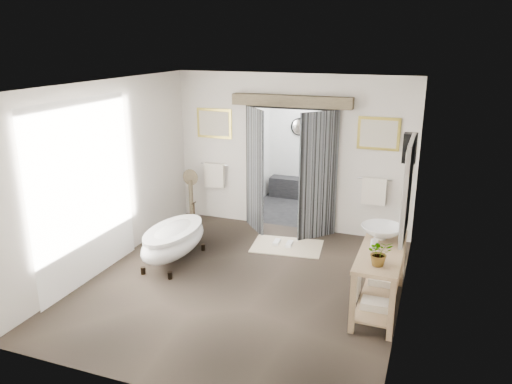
% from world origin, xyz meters
% --- Properties ---
extents(ground_plane, '(5.00, 5.00, 0.00)m').
position_xyz_m(ground_plane, '(0.00, 0.00, 0.00)').
color(ground_plane, '#463A2E').
extents(room_shell, '(4.52, 5.02, 2.91)m').
position_xyz_m(room_shell, '(-0.04, -0.13, 1.86)').
color(room_shell, beige).
rests_on(room_shell, ground_plane).
extents(shower_room, '(2.22, 2.01, 2.51)m').
position_xyz_m(shower_room, '(0.00, 3.99, 0.91)').
color(shower_room, '#28282B').
rests_on(shower_room, ground_plane).
extents(back_wall_dressing, '(3.82, 0.71, 2.52)m').
position_xyz_m(back_wall_dressing, '(0.00, 2.32, 1.56)').
color(back_wall_dressing, black).
rests_on(back_wall_dressing, ground_plane).
extents(clawfoot_tub, '(0.72, 1.61, 0.78)m').
position_xyz_m(clawfoot_tub, '(-1.31, 0.33, 0.38)').
color(clawfoot_tub, black).
rests_on(clawfoot_tub, ground_plane).
extents(vanity, '(0.57, 1.60, 0.85)m').
position_xyz_m(vanity, '(1.95, 0.00, 0.51)').
color(vanity, tan).
rests_on(vanity, ground_plane).
extents(pedestal_mirror, '(0.32, 0.21, 1.08)m').
position_xyz_m(pedestal_mirror, '(-1.89, 2.06, 0.46)').
color(pedestal_mirror, brown).
rests_on(pedestal_mirror, ground_plane).
extents(rug, '(1.29, 0.94, 0.01)m').
position_xyz_m(rug, '(0.23, 1.55, 0.01)').
color(rug, beige).
rests_on(rug, ground_plane).
extents(slippers, '(0.35, 0.26, 0.05)m').
position_xyz_m(slippers, '(0.14, 1.58, 0.04)').
color(slippers, white).
rests_on(slippers, rug).
extents(basin, '(0.61, 0.61, 0.20)m').
position_xyz_m(basin, '(1.93, 0.36, 0.95)').
color(basin, white).
rests_on(basin, vanity).
extents(plant, '(0.37, 0.35, 0.33)m').
position_xyz_m(plant, '(1.99, -0.49, 1.02)').
color(plant, gray).
rests_on(plant, vanity).
extents(soap_bottle_a, '(0.10, 0.10, 0.17)m').
position_xyz_m(soap_bottle_a, '(1.87, 0.04, 0.93)').
color(soap_bottle_a, gray).
rests_on(soap_bottle_a, vanity).
extents(soap_bottle_b, '(0.15, 0.15, 0.15)m').
position_xyz_m(soap_bottle_b, '(1.98, 0.61, 0.93)').
color(soap_bottle_b, gray).
rests_on(soap_bottle_b, vanity).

